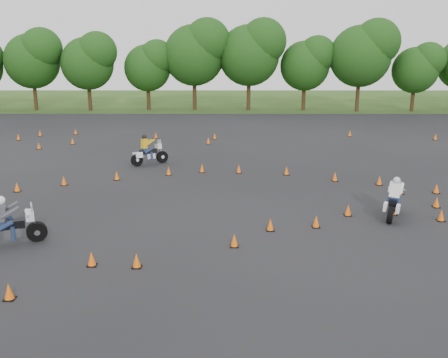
% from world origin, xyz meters
% --- Properties ---
extents(ground, '(140.00, 140.00, 0.00)m').
position_xyz_m(ground, '(0.00, 0.00, 0.00)').
color(ground, '#2D5119').
rests_on(ground, ground).
extents(asphalt_pad, '(62.00, 62.00, 0.00)m').
position_xyz_m(asphalt_pad, '(0.00, 6.00, 0.01)').
color(asphalt_pad, black).
rests_on(asphalt_pad, ground).
extents(treeline, '(87.05, 32.52, 10.66)m').
position_xyz_m(treeline, '(2.45, 35.30, 4.65)').
color(treeline, '#1A4112').
rests_on(treeline, ground).
extents(traffic_cones, '(36.73, 33.42, 0.45)m').
position_xyz_m(traffic_cones, '(-0.19, 5.37, 0.23)').
color(traffic_cones, '#FF640A').
rests_on(traffic_cones, asphalt_pad).
extents(rider_grey, '(2.50, 1.67, 1.86)m').
position_xyz_m(rider_grey, '(-7.45, -0.65, 0.93)').
color(rider_grey, '#47484F').
rests_on(rider_grey, ground).
extents(rider_yellow, '(2.37, 1.91, 1.82)m').
position_xyz_m(rider_yellow, '(-4.44, 12.12, 0.92)').
color(rider_yellow, gold).
rests_on(rider_yellow, ground).
extents(rider_white, '(1.56, 2.36, 1.75)m').
position_xyz_m(rider_white, '(6.88, 2.37, 0.88)').
color(rider_white, white).
rests_on(rider_white, ground).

